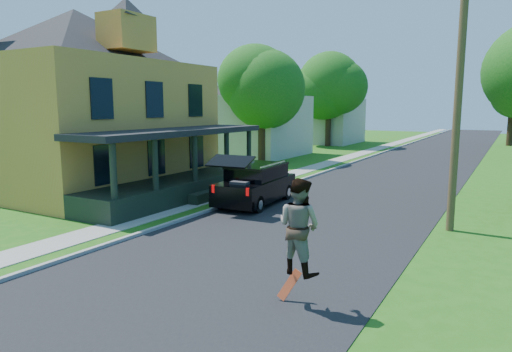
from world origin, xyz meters
The scene contains 14 objects.
ground centered at (0.00, 0.00, 0.00)m, with size 140.00×140.00×0.00m, color #1F5C12.
street centered at (0.00, 20.00, 0.00)m, with size 8.00×120.00×0.02m, color black.
curb centered at (-4.05, 20.00, 0.00)m, with size 0.15×120.00×0.12m, color gray.
sidewalk centered at (-5.60, 20.00, 0.00)m, with size 1.30×120.00×0.03m, color gray.
front_walk centered at (-9.50, 6.00, 0.00)m, with size 6.50×1.20×0.03m, color gray.
main_house centered at (-12.80, 5.99, 4.92)m, with size 15.56×15.56×10.10m.
neighbor_house_mid centered at (-13.50, 24.00, 4.19)m, with size 12.78×12.78×8.30m.
neighbor_house_far centered at (-13.50, 40.00, 4.19)m, with size 12.78×12.78×8.30m.
black_suv centered at (-3.20, 6.76, 0.86)m, with size 2.14×4.94×2.25m.
skateboarder centered at (2.50, -1.42, 1.68)m, with size 1.10×0.93×1.98m.
skateboard centered at (2.28, -1.36, 0.34)m, with size 0.48×0.27×0.69m.
tree_left_mid centered at (-10.32, 20.12, 5.73)m, with size 7.29×6.90×8.81m.
tree_left_far centered at (-11.03, 35.68, 6.65)m, with size 7.67×7.77×10.21m.
utility_pole_near centered at (4.50, 6.37, 4.87)m, with size 1.55×0.27×9.46m.
Camera 1 is at (6.22, -9.68, 4.09)m, focal length 32.00 mm.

